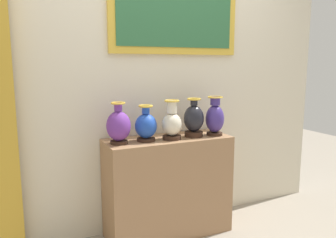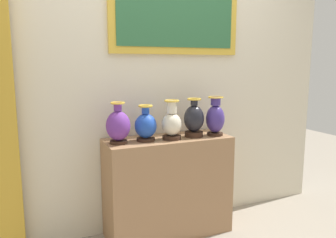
# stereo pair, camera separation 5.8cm
# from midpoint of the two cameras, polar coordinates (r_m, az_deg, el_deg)

# --- Properties ---
(ground_plane) EXTENTS (9.49, 9.49, 0.00)m
(ground_plane) POSITION_cam_midpoint_polar(r_m,az_deg,el_deg) (3.06, 0.57, -18.84)
(ground_plane) COLOR gray
(display_shelf) EXTENTS (1.05, 0.40, 0.84)m
(display_shelf) POSITION_cam_midpoint_polar(r_m,az_deg,el_deg) (2.88, 0.59, -11.46)
(display_shelf) COLOR #99704C
(display_shelf) RESTS_ON ground_plane
(back_wall) EXTENTS (3.49, 0.14, 2.99)m
(back_wall) POSITION_cam_midpoint_polar(r_m,az_deg,el_deg) (2.94, -1.37, 10.57)
(back_wall) COLOR beige
(back_wall) RESTS_ON ground_plane
(vase_violet) EXTENTS (0.19, 0.19, 0.32)m
(vase_violet) POSITION_cam_midpoint_polar(r_m,az_deg,el_deg) (2.56, -7.89, -1.14)
(vase_violet) COLOR #382319
(vase_violet) RESTS_ON display_shelf
(vase_sapphire) EXTENTS (0.17, 0.17, 0.29)m
(vase_sapphire) POSITION_cam_midpoint_polar(r_m,az_deg,el_deg) (2.64, -3.22, -1.15)
(vase_sapphire) COLOR #382319
(vase_sapphire) RESTS_ON display_shelf
(vase_ivory) EXTENTS (0.16, 0.16, 0.32)m
(vase_ivory) POSITION_cam_midpoint_polar(r_m,az_deg,el_deg) (2.69, 1.25, -0.74)
(vase_ivory) COLOR #382319
(vase_ivory) RESTS_ON display_shelf
(vase_onyx) EXTENTS (0.17, 0.17, 0.33)m
(vase_onyx) POSITION_cam_midpoint_polar(r_m,az_deg,el_deg) (2.79, 5.06, -0.12)
(vase_onyx) COLOR #382319
(vase_onyx) RESTS_ON display_shelf
(vase_indigo) EXTENTS (0.16, 0.16, 0.34)m
(vase_indigo) POSITION_cam_midpoint_polar(r_m,az_deg,el_deg) (2.87, 8.67, 0.15)
(vase_indigo) COLOR #382319
(vase_indigo) RESTS_ON display_shelf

